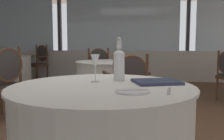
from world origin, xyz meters
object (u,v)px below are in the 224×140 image
at_px(wine_glass, 95,62).
at_px(dining_chair_1_0, 128,84).
at_px(dining_chair_1_1, 100,67).
at_px(side_plate, 132,91).
at_px(menu_book, 156,82).
at_px(dining_chair_2_0, 3,78).
at_px(water_bottle, 119,63).
at_px(dining_chair_3_1, 39,60).

relative_size(wine_glass, dining_chair_1_0, 0.22).
height_order(wine_glass, dining_chair_1_1, same).
height_order(side_plate, dining_chair_1_1, dining_chair_1_1).
bearing_deg(menu_book, side_plate, -131.85).
distance_m(dining_chair_1_0, dining_chair_2_0, 1.65).
relative_size(side_plate, dining_chair_1_0, 0.22).
relative_size(water_bottle, wine_glass, 1.61).
height_order(water_bottle, dining_chair_2_0, water_bottle).
distance_m(water_bottle, dining_chair_2_0, 2.02).
bearing_deg(dining_chair_3_1, dining_chair_1_1, 73.98).
bearing_deg(water_bottle, dining_chair_1_1, 102.33).
bearing_deg(wine_glass, dining_chair_2_0, 139.67).
distance_m(wine_glass, dining_chair_3_1, 5.32).
bearing_deg(side_plate, dining_chair_1_0, 93.71).
distance_m(dining_chair_1_1, dining_chair_2_0, 2.09).
bearing_deg(dining_chair_2_0, dining_chair_1_1, -99.28).
bearing_deg(water_bottle, dining_chair_3_1, 119.77).
distance_m(wine_glass, dining_chair_1_1, 3.15).
relative_size(wine_glass, dining_chair_2_0, 0.20).
height_order(menu_book, dining_chair_3_1, dining_chair_3_1).
bearing_deg(dining_chair_2_0, dining_chair_1_0, -161.96).
xyz_separation_m(menu_book, dining_chair_1_1, (-0.93, 3.10, -0.20)).
relative_size(menu_book, dining_chair_1_0, 0.34).
relative_size(wine_glass, dining_chair_1_1, 0.21).
xyz_separation_m(side_plate, dining_chair_3_1, (-2.75, 5.05, -0.16)).
xyz_separation_m(side_plate, dining_chair_1_1, (-0.77, 3.44, -0.19)).
distance_m(side_plate, wine_glass, 0.47).
distance_m(menu_book, dining_chair_2_0, 2.29).
height_order(side_plate, water_bottle, water_bottle).
height_order(side_plate, dining_chair_3_1, dining_chair_3_1).
relative_size(side_plate, dining_chair_2_0, 0.20).
distance_m(menu_book, dining_chair_1_0, 1.28).
xyz_separation_m(water_bottle, dining_chair_1_0, (0.01, 1.13, -0.35)).
bearing_deg(dining_chair_3_1, dining_chair_2_0, 39.27).
bearing_deg(dining_chair_3_1, dining_chair_1_0, 60.43).
bearing_deg(dining_chair_3_1, wine_glass, 50.84).
bearing_deg(wine_glass, dining_chair_1_1, 99.03).
height_order(dining_chair_1_0, dining_chair_2_0, dining_chair_2_0).
distance_m(wine_glass, menu_book, 0.45).
relative_size(menu_book, dining_chair_2_0, 0.31).
xyz_separation_m(side_plate, dining_chair_1_0, (-0.10, 1.58, -0.22)).
bearing_deg(dining_chair_3_1, water_bottle, 52.88).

